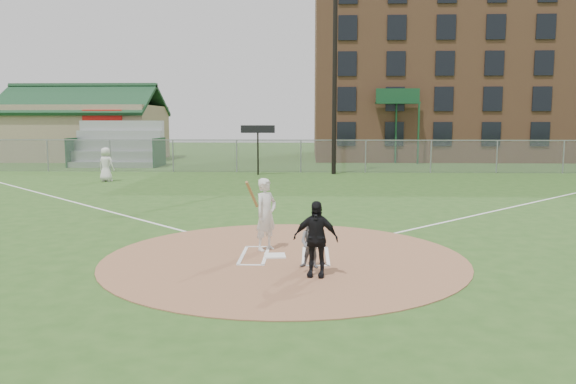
{
  "coord_description": "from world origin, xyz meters",
  "views": [
    {
      "loc": [
        0.59,
        -12.77,
        3.18
      ],
      "look_at": [
        0.0,
        2.0,
        1.3
      ],
      "focal_mm": 35.0,
      "sensor_mm": 36.0,
      "label": 1
    }
  ],
  "objects_px": {
    "home_plate": "(275,256)",
    "ondeck_player": "(106,164)",
    "umpire": "(316,239)",
    "batter_at_plate": "(266,214)",
    "catcher": "(311,243)"
  },
  "relations": [
    {
      "from": "home_plate",
      "to": "batter_at_plate",
      "type": "bearing_deg",
      "value": 111.59
    },
    {
      "from": "umpire",
      "to": "batter_at_plate",
      "type": "xyz_separation_m",
      "value": [
        -1.2,
        2.31,
        0.11
      ]
    },
    {
      "from": "umpire",
      "to": "ondeck_player",
      "type": "relative_size",
      "value": 0.87
    },
    {
      "from": "umpire",
      "to": "catcher",
      "type": "bearing_deg",
      "value": 105.94
    },
    {
      "from": "batter_at_plate",
      "to": "catcher",
      "type": "bearing_deg",
      "value": -56.15
    },
    {
      "from": "home_plate",
      "to": "ondeck_player",
      "type": "xyz_separation_m",
      "value": [
        -9.94,
        16.23,
        0.86
      ]
    },
    {
      "from": "home_plate",
      "to": "batter_at_plate",
      "type": "xyz_separation_m",
      "value": [
        -0.26,
        0.66,
        0.87
      ]
    },
    {
      "from": "catcher",
      "to": "ondeck_player",
      "type": "height_order",
      "value": "ondeck_player"
    },
    {
      "from": "batter_at_plate",
      "to": "home_plate",
      "type": "bearing_deg",
      "value": -68.41
    },
    {
      "from": "umpire",
      "to": "home_plate",
      "type": "bearing_deg",
      "value": 128.2
    },
    {
      "from": "ondeck_player",
      "to": "umpire",
      "type": "bearing_deg",
      "value": 137.35
    },
    {
      "from": "home_plate",
      "to": "ondeck_player",
      "type": "bearing_deg",
      "value": 121.5
    },
    {
      "from": "home_plate",
      "to": "catcher",
      "type": "height_order",
      "value": "catcher"
    },
    {
      "from": "ondeck_player",
      "to": "batter_at_plate",
      "type": "distance_m",
      "value": 18.33
    },
    {
      "from": "catcher",
      "to": "home_plate",
      "type": "bearing_deg",
      "value": 146.13
    }
  ]
}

